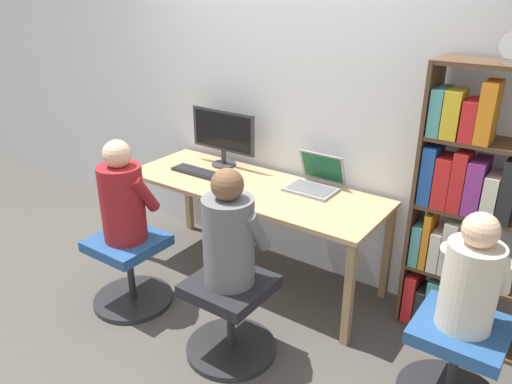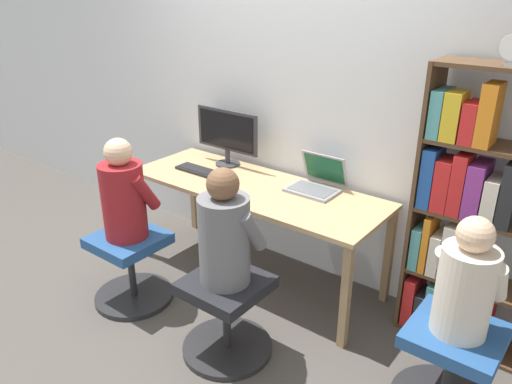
# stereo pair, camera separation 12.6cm
# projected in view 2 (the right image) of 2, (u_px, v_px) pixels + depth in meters

# --- Properties ---
(ground_plane) EXTENTS (14.00, 14.00, 0.00)m
(ground_plane) POSITION_uv_depth(u_px,v_px,m) (225.00, 295.00, 3.56)
(ground_plane) COLOR #4C4742
(wall_back) EXTENTS (10.00, 0.05, 2.60)m
(wall_back) POSITION_uv_depth(u_px,v_px,m) (289.00, 96.00, 3.59)
(wall_back) COLOR silver
(wall_back) RESTS_ON ground_plane
(desk) EXTENTS (1.91, 0.68, 0.74)m
(desk) POSITION_uv_depth(u_px,v_px,m) (255.00, 195.00, 3.55)
(desk) COLOR tan
(desk) RESTS_ON ground_plane
(desktop_monitor) EXTENTS (0.58, 0.19, 0.44)m
(desktop_monitor) POSITION_uv_depth(u_px,v_px,m) (227.00, 135.00, 3.82)
(desktop_monitor) COLOR #333338
(desktop_monitor) RESTS_ON desk
(laptop) EXTENTS (0.34, 0.32, 0.24)m
(laptop) POSITION_uv_depth(u_px,v_px,m) (316.00, 183.00, 3.43)
(laptop) COLOR gray
(laptop) RESTS_ON desk
(keyboard) EXTENTS (0.44, 0.13, 0.03)m
(keyboard) POSITION_uv_depth(u_px,v_px,m) (202.00, 171.00, 3.75)
(keyboard) COLOR #232326
(keyboard) RESTS_ON desk
(computer_mouse_by_keyboard) EXTENTS (0.06, 0.11, 0.03)m
(computer_mouse_by_keyboard) POSITION_uv_depth(u_px,v_px,m) (231.00, 179.00, 3.59)
(computer_mouse_by_keyboard) COLOR black
(computer_mouse_by_keyboard) RESTS_ON desk
(office_chair_left) EXTENTS (0.54, 0.54, 0.50)m
(office_chair_left) POSITION_uv_depth(u_px,v_px,m) (131.00, 266.00, 3.43)
(office_chair_left) COLOR #262628
(office_chair_left) RESTS_ON ground_plane
(office_chair_right) EXTENTS (0.54, 0.54, 0.50)m
(office_chair_right) POSITION_uv_depth(u_px,v_px,m) (226.00, 313.00, 2.94)
(office_chair_right) COLOR #262628
(office_chair_right) RESTS_ON ground_plane
(person_at_monitor) EXTENTS (0.35, 0.32, 0.68)m
(person_at_monitor) POSITION_uv_depth(u_px,v_px,m) (124.00, 195.00, 3.22)
(person_at_monitor) COLOR maroon
(person_at_monitor) RESTS_ON office_chair_left
(person_at_laptop) EXTENTS (0.35, 0.33, 0.68)m
(person_at_laptop) POSITION_uv_depth(u_px,v_px,m) (225.00, 233.00, 2.73)
(person_at_laptop) COLOR slate
(person_at_laptop) RESTS_ON office_chair_right
(bookshelf) EXTENTS (0.86, 0.28, 1.69)m
(bookshelf) POSITION_uv_depth(u_px,v_px,m) (468.00, 226.00, 2.85)
(bookshelf) COLOR #513823
(bookshelf) RESTS_ON ground_plane
(office_chair_side) EXTENTS (0.54, 0.54, 0.50)m
(office_chair_side) POSITION_uv_depth(u_px,v_px,m) (449.00, 367.00, 2.53)
(office_chair_side) COLOR #262628
(office_chair_side) RESTS_ON ground_plane
(person_near_shelf) EXTENTS (0.33, 0.29, 0.61)m
(person_near_shelf) POSITION_uv_depth(u_px,v_px,m) (466.00, 283.00, 2.34)
(person_near_shelf) COLOR beige
(person_near_shelf) RESTS_ON office_chair_side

